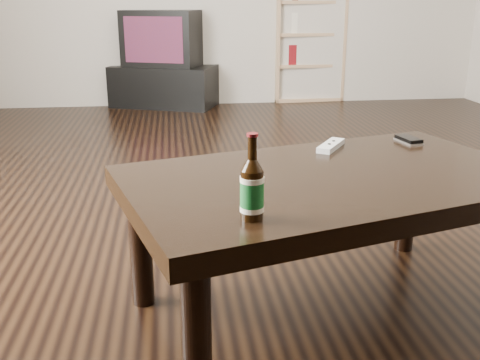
{
  "coord_description": "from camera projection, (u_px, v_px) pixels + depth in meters",
  "views": [
    {
      "loc": [
        -0.56,
        -2.54,
        1.02
      ],
      "look_at": [
        -0.4,
        -1.25,
        0.59
      ],
      "focal_mm": 42.0,
      "sensor_mm": 36.0,
      "label": 1
    }
  ],
  "objects": [
    {
      "name": "coffee_table",
      "position": [
        332.0,
        193.0,
        1.79
      ],
      "size": [
        1.45,
        1.08,
        0.48
      ],
      "rotation": [
        0.0,
        0.0,
        0.28
      ],
      "color": "black",
      "rests_on": "floor"
    },
    {
      "name": "floor",
      "position": [
        289.0,
        213.0,
        2.78
      ],
      "size": [
        5.0,
        6.0,
        0.01
      ],
      "primitive_type": "cube",
      "color": "black",
      "rests_on": "ground"
    },
    {
      "name": "phone",
      "position": [
        409.0,
        140.0,
        2.15
      ],
      "size": [
        0.08,
        0.12,
        0.02
      ],
      "rotation": [
        0.0,
        0.0,
        0.19
      ],
      "color": "silver",
      "rests_on": "coffee_table"
    },
    {
      "name": "bookshelf",
      "position": [
        306.0,
        31.0,
        5.64
      ],
      "size": [
        0.73,
        0.37,
        1.32
      ],
      "rotation": [
        0.0,
        0.0,
        0.07
      ],
      "color": "tan",
      "rests_on": "floor"
    },
    {
      "name": "beer_bottle",
      "position": [
        252.0,
        190.0,
        1.39
      ],
      "size": [
        0.08,
        0.08,
        0.22
      ],
      "rotation": [
        0.0,
        0.0,
        -0.43
      ],
      "color": "black",
      "rests_on": "coffee_table"
    },
    {
      "name": "tv",
      "position": [
        162.0,
        38.0,
        5.28
      ],
      "size": [
        0.79,
        0.64,
        0.51
      ],
      "rotation": [
        0.0,
        0.0,
        -0.36
      ],
      "color": "black",
      "rests_on": "tv_stand"
    },
    {
      "name": "remote",
      "position": [
        331.0,
        146.0,
        2.06
      ],
      "size": [
        0.14,
        0.18,
        0.02
      ],
      "rotation": [
        0.0,
        0.0,
        -0.59
      ],
      "color": "silver",
      "rests_on": "coffee_table"
    },
    {
      "name": "tv_stand",
      "position": [
        164.0,
        86.0,
        5.42
      ],
      "size": [
        1.07,
        0.79,
        0.39
      ],
      "primitive_type": "cube",
      "rotation": [
        0.0,
        0.0,
        -0.36
      ],
      "color": "black",
      "rests_on": "floor"
    }
  ]
}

